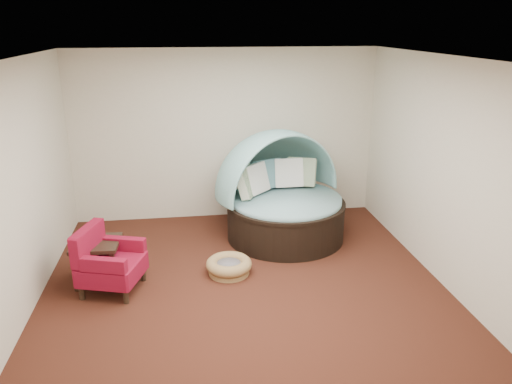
{
  "coord_description": "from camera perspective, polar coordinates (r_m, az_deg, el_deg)",
  "views": [
    {
      "loc": [
        -0.66,
        -5.57,
        3.16
      ],
      "look_at": [
        0.23,
        0.6,
        1.04
      ],
      "focal_mm": 35.0,
      "sensor_mm": 36.0,
      "label": 1
    }
  ],
  "objects": [
    {
      "name": "floor",
      "position": [
        6.44,
        -1.31,
        -10.61
      ],
      "size": [
        5.0,
        5.0,
        0.0
      ],
      "primitive_type": "plane",
      "color": "#471F14",
      "rests_on": "ground"
    },
    {
      "name": "wall_left",
      "position": [
        6.13,
        -25.31,
        0.23
      ],
      "size": [
        0.0,
        5.0,
        5.0
      ],
      "primitive_type": "plane",
      "rotation": [
        1.57,
        0.0,
        1.57
      ],
      "color": "beige",
      "rests_on": "floor"
    },
    {
      "name": "wall_back",
      "position": [
        8.29,
        -3.51,
        6.49
      ],
      "size": [
        5.0,
        0.0,
        5.0
      ],
      "primitive_type": "plane",
      "rotation": [
        1.57,
        0.0,
        0.0
      ],
      "color": "beige",
      "rests_on": "floor"
    },
    {
      "name": "pet_basket",
      "position": [
        6.67,
        -3.11,
        -8.44
      ],
      "size": [
        0.66,
        0.66,
        0.21
      ],
      "rotation": [
        0.0,
        0.0,
        -0.09
      ],
      "color": "brown",
      "rests_on": "floor"
    },
    {
      "name": "red_armchair",
      "position": [
        6.44,
        -16.62,
        -7.66
      ],
      "size": [
        0.88,
        0.88,
        0.82
      ],
      "rotation": [
        0.0,
        0.0,
        -0.3
      ],
      "color": "black",
      "rests_on": "floor"
    },
    {
      "name": "canopy_daybed",
      "position": [
        7.6,
        2.98,
        0.4
      ],
      "size": [
        2.39,
        2.36,
        1.65
      ],
      "rotation": [
        0.0,
        0.0,
        0.4
      ],
      "color": "black",
      "rests_on": "floor"
    },
    {
      "name": "side_table",
      "position": [
        6.69,
        -17.67,
        -6.96
      ],
      "size": [
        0.6,
        0.6,
        0.55
      ],
      "rotation": [
        0.0,
        0.0,
        -0.05
      ],
      "color": "black",
      "rests_on": "floor"
    },
    {
      "name": "wall_front",
      "position": [
        3.6,
        3.47,
        -10.5
      ],
      "size": [
        5.0,
        0.0,
        5.0
      ],
      "primitive_type": "plane",
      "rotation": [
        -1.57,
        0.0,
        0.0
      ],
      "color": "beige",
      "rests_on": "floor"
    },
    {
      "name": "wall_right",
      "position": [
        6.65,
        20.53,
        2.2
      ],
      "size": [
        0.0,
        5.0,
        5.0
      ],
      "primitive_type": "plane",
      "rotation": [
        1.57,
        0.0,
        -1.57
      ],
      "color": "beige",
      "rests_on": "floor"
    },
    {
      "name": "ceiling",
      "position": [
        5.62,
        -1.53,
        15.1
      ],
      "size": [
        5.0,
        5.0,
        0.0
      ],
      "primitive_type": "plane",
      "rotation": [
        3.14,
        0.0,
        0.0
      ],
      "color": "white",
      "rests_on": "wall_back"
    }
  ]
}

